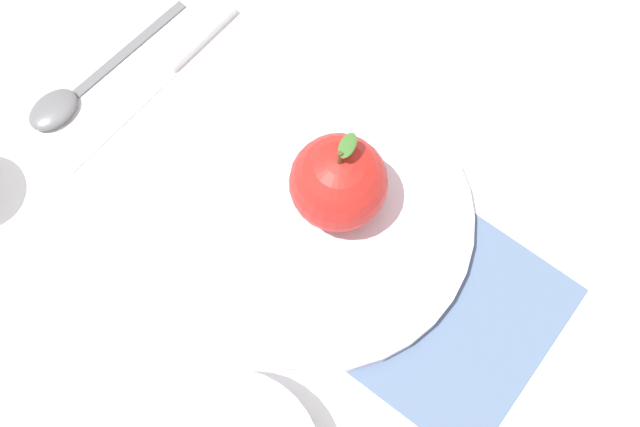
{
  "coord_description": "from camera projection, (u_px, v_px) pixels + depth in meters",
  "views": [
    {
      "loc": [
        -0.18,
        -0.18,
        0.62
      ],
      "look_at": [
        0.01,
        -0.05,
        0.02
      ],
      "focal_mm": 44.0,
      "sensor_mm": 36.0,
      "label": 1
    }
  ],
  "objects": [
    {
      "name": "ground_plane",
      "position": [
        264.0,
        199.0,
        0.67
      ],
      "size": [
        2.4,
        2.4,
        0.0
      ],
      "primitive_type": "plane",
      "color": "silver"
    },
    {
      "name": "spoon",
      "position": [
        72.0,
        95.0,
        0.7
      ],
      "size": [
        0.18,
        0.05,
        0.01
      ],
      "color": "#59595E",
      "rests_on": "ground_plane"
    },
    {
      "name": "apple",
      "position": [
        338.0,
        183.0,
        0.61
      ],
      "size": [
        0.08,
        0.08,
        0.09
      ],
      "color": "#B21E19",
      "rests_on": "dinner_plate"
    },
    {
      "name": "linen_napkin",
      "position": [
        468.0,
        332.0,
        0.63
      ],
      "size": [
        0.18,
        0.13,
        0.0
      ],
      "primitive_type": "cube",
      "rotation": [
        0.0,
        0.0,
        1.51
      ],
      "color": "slate",
      "rests_on": "ground_plane"
    },
    {
      "name": "knife",
      "position": [
        167.0,
        69.0,
        0.71
      ],
      "size": [
        0.21,
        0.04,
        0.01
      ],
      "color": "silver",
      "rests_on": "ground_plane"
    },
    {
      "name": "dinner_plate",
      "position": [
        320.0,
        218.0,
        0.65
      ],
      "size": [
        0.26,
        0.26,
        0.02
      ],
      "color": "silver",
      "rests_on": "ground_plane"
    }
  ]
}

